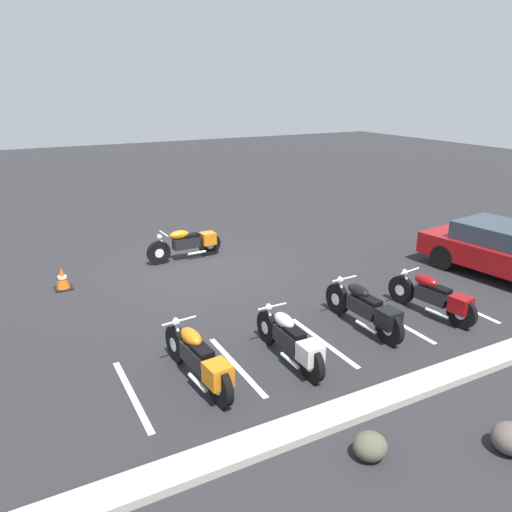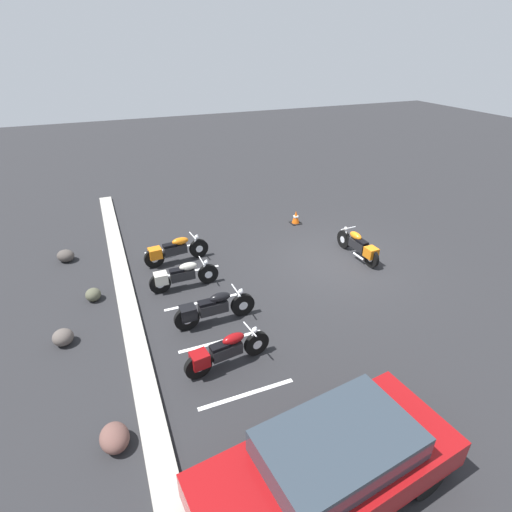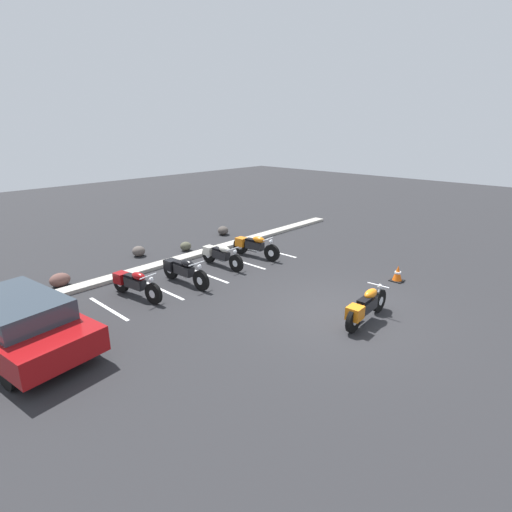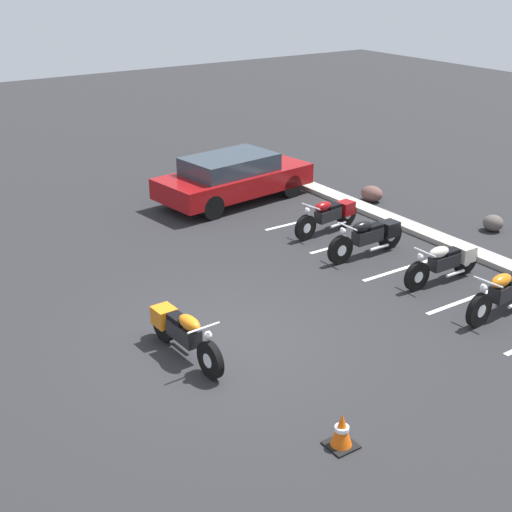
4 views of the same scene
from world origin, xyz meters
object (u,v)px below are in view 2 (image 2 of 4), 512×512
landscape_rock_0 (63,337)px  landscape_rock_2 (93,295)px  parked_bike_1 (211,308)px  car_red (330,464)px  parked_bike_2 (181,276)px  parked_bike_3 (173,250)px  motorcycle_orange_featured (359,246)px  parked_bike_0 (224,352)px  landscape_rock_3 (115,438)px  landscape_rock_1 (66,256)px  traffic_cone (296,218)px

landscape_rock_0 → landscape_rock_2: 1.85m
parked_bike_1 → car_red: size_ratio=0.48×
parked_bike_2 → parked_bike_3: (1.61, -0.13, 0.02)m
motorcycle_orange_featured → parked_bike_2: size_ratio=1.03×
parked_bike_0 → landscape_rock_3: size_ratio=3.22×
parked_bike_0 → landscape_rock_0: size_ratio=4.23×
parked_bike_0 → landscape_rock_2: bearing=116.0°
landscape_rock_1 → traffic_cone: size_ratio=1.06×
parked_bike_3 → landscape_rock_2: 2.88m
parked_bike_3 → motorcycle_orange_featured: bearing=-24.5°
parked_bike_1 → parked_bike_2: (1.91, 0.36, -0.02)m
parked_bike_3 → traffic_cone: 5.33m
parked_bike_2 → landscape_rock_3: parked_bike_2 is taller
parked_bike_0 → landscape_rock_3: 2.72m
parked_bike_0 → car_red: 3.38m
parked_bike_1 → landscape_rock_0: 3.60m
landscape_rock_0 → landscape_rock_1: (4.41, -0.01, 0.00)m
parked_bike_1 → traffic_cone: 6.93m
car_red → landscape_rock_2: 7.91m
motorcycle_orange_featured → parked_bike_2: 5.94m
landscape_rock_3 → parked_bike_2: bearing=-25.9°
parked_bike_2 → parked_bike_1: bearing=-79.4°
parked_bike_3 → car_red: size_ratio=0.48×
parked_bike_0 → landscape_rock_2: parked_bike_0 is taller
motorcycle_orange_featured → car_red: car_red is taller
car_red → landscape_rock_1: (9.90, 4.03, -0.48)m
parked_bike_2 → landscape_rock_2: bearing=172.2°
landscape_rock_1 → landscape_rock_3: size_ratio=0.88×
parked_bike_2 → car_red: bearing=-82.9°
car_red → traffic_cone: car_red is taller
parked_bike_2 → car_red: car_red is taller
parked_bike_0 → landscape_rock_1: bearing=109.0°
motorcycle_orange_featured → parked_bike_2: (0.40, 5.92, -0.01)m
parked_bike_2 → landscape_rock_1: 4.42m
motorcycle_orange_featured → landscape_rock_1: 9.74m
parked_bike_1 → landscape_rock_3: 3.84m
landscape_rock_2 → motorcycle_orange_featured: bearing=-95.0°
landscape_rock_1 → motorcycle_orange_featured: bearing=-110.8°
landscape_rock_2 → landscape_rock_3: 5.03m
car_red → landscape_rock_0: (5.49, 4.04, -0.48)m
parked_bike_1 → landscape_rock_2: parked_bike_1 is taller
motorcycle_orange_featured → landscape_rock_3: size_ratio=3.31×
traffic_cone → motorcycle_orange_featured: bearing=-169.2°
parked_bike_0 → landscape_rock_2: 4.68m
landscape_rock_3 → traffic_cone: 10.76m
landscape_rock_0 → landscape_rock_1: bearing=-0.1°
parked_bike_0 → parked_bike_1: size_ratio=0.96×
landscape_rock_2 → parked_bike_3: bearing=-63.5°
parked_bike_3 → car_red: 8.49m
motorcycle_orange_featured → car_red: 8.20m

